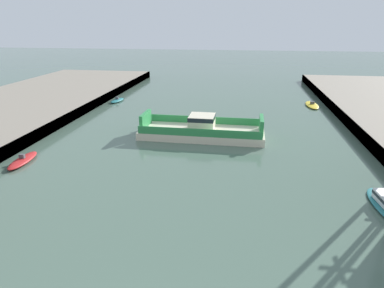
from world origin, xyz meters
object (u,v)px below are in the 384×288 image
(moored_boat_near_left, at_px, (117,100))
(moored_boat_near_right, at_px, (23,160))
(chain_ferry, at_px, (202,130))
(moored_boat_far_left, at_px, (312,105))

(moored_boat_near_left, distance_m, moored_boat_near_right, 33.42)
(chain_ferry, height_order, moored_boat_near_right, chain_ferry)
(chain_ferry, relative_size, moored_boat_near_left, 3.62)
(chain_ferry, bearing_deg, moored_boat_far_left, 48.88)
(chain_ferry, relative_size, moored_boat_near_right, 3.08)
(chain_ferry, height_order, moored_boat_near_left, chain_ferry)
(moored_boat_near_right, bearing_deg, moored_boat_far_left, 41.72)
(chain_ferry, distance_m, moored_boat_near_left, 29.04)
(chain_ferry, bearing_deg, moored_boat_near_left, 135.20)
(moored_boat_far_left, bearing_deg, moored_boat_near_left, -177.03)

